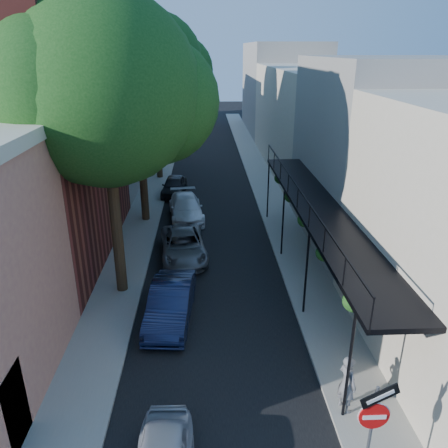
{
  "coord_description": "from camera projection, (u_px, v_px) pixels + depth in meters",
  "views": [
    {
      "loc": [
        -0.32,
        -5.88,
        9.32
      ],
      "look_at": [
        0.41,
        10.32,
        2.8
      ],
      "focal_mm": 35.0,
      "sensor_mm": 36.0,
      "label": 1
    }
  ],
  "objects": [
    {
      "name": "road_surface",
      "position": [
        209.0,
        168.0,
        36.75
      ],
      "size": [
        6.0,
        64.0,
        0.01
      ],
      "primitive_type": "cube",
      "color": "black",
      "rests_on": "ground"
    },
    {
      "name": "sidewalk_left",
      "position": [
        161.0,
        168.0,
        36.56
      ],
      "size": [
        2.0,
        64.0,
        0.12
      ],
      "primitive_type": "cube",
      "color": "gray",
      "rests_on": "ground"
    },
    {
      "name": "sidewalk_right",
      "position": [
        256.0,
        167.0,
        36.9
      ],
      "size": [
        2.0,
        64.0,
        0.12
      ],
      "primitive_type": "cube",
      "color": "gray",
      "rests_on": "ground"
    },
    {
      "name": "buildings_left",
      "position": [
        87.0,
        111.0,
        33.38
      ],
      "size": [
        10.1,
        59.1,
        12.0
      ],
      "color": "tan",
      "rests_on": "ground"
    },
    {
      "name": "buildings_right",
      "position": [
        320.0,
        115.0,
        35.0
      ],
      "size": [
        9.8,
        55.0,
        10.0
      ],
      "color": "beige",
      "rests_on": "ground"
    },
    {
      "name": "sign_post",
      "position": [
        374.0,
        420.0,
        9.22
      ],
      "size": [
        0.89,
        0.17,
        2.99
      ],
      "color": "#595B60",
      "rests_on": "ground"
    },
    {
      "name": "oak_near",
      "position": [
        117.0,
        93.0,
        15.38
      ],
      "size": [
        7.48,
        6.8,
        11.42
      ],
      "color": "#302113",
      "rests_on": "ground"
    },
    {
      "name": "oak_mid",
      "position": [
        145.0,
        95.0,
        23.07
      ],
      "size": [
        6.6,
        6.0,
        10.2
      ],
      "color": "#302113",
      "rests_on": "ground"
    },
    {
      "name": "oak_far",
      "position": [
        160.0,
        65.0,
        31.0
      ],
      "size": [
        7.7,
        7.0,
        11.9
      ],
      "color": "#302113",
      "rests_on": "ground"
    },
    {
      "name": "parked_car_b",
      "position": [
        171.0,
        303.0,
        15.95
      ],
      "size": [
        1.78,
        4.3,
        1.39
      ],
      "primitive_type": "imported",
      "rotation": [
        0.0,
        0.0,
        -0.08
      ],
      "color": "#111936",
      "rests_on": "ground"
    },
    {
      "name": "parked_car_c",
      "position": [
        184.0,
        245.0,
        20.79
      ],
      "size": [
        2.54,
        4.67,
        1.24
      ],
      "primitive_type": "imported",
      "rotation": [
        0.0,
        0.0,
        0.11
      ],
      "color": "#5C5E64",
      "rests_on": "ground"
    },
    {
      "name": "parked_car_d",
      "position": [
        186.0,
        208.0,
        25.58
      ],
      "size": [
        2.38,
        4.72,
        1.31
      ],
      "primitive_type": "imported",
      "rotation": [
        0.0,
        0.0,
        0.12
      ],
      "color": "white",
      "rests_on": "ground"
    },
    {
      "name": "parked_car_e",
      "position": [
        174.0,
        186.0,
        29.81
      ],
      "size": [
        1.81,
        3.85,
        1.27
      ],
      "primitive_type": "imported",
      "rotation": [
        0.0,
        0.0,
        -0.08
      ],
      "color": "black",
      "rests_on": "ground"
    },
    {
      "name": "pedestrian",
      "position": [
        347.0,
        383.0,
        11.7
      ],
      "size": [
        0.61,
        0.74,
        1.74
      ],
      "primitive_type": "imported",
      "rotation": [
        0.0,
        0.0,
        1.93
      ],
      "color": "slate",
      "rests_on": "sidewalk_right"
    }
  ]
}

